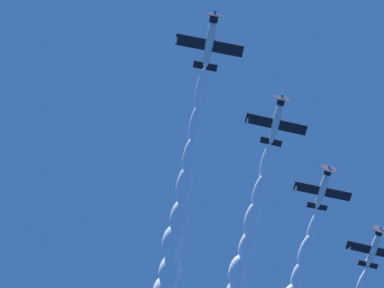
# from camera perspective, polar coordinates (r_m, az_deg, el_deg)

# --- Properties ---
(airplane_lead) EXTENTS (8.78, 9.74, 2.95)m
(airplane_lead) POSITION_cam_1_polar(r_m,az_deg,el_deg) (72.81, 2.02, 11.50)
(airplane_lead) COLOR silver
(airplane_left_wingman) EXTENTS (8.77, 9.67, 3.07)m
(airplane_left_wingman) POSITION_cam_1_polar(r_m,az_deg,el_deg) (80.57, 9.50, 2.62)
(airplane_left_wingman) COLOR silver
(airplane_right_wingman) EXTENTS (8.78, 9.74, 2.97)m
(airplane_right_wingman) POSITION_cam_1_polar(r_m,az_deg,el_deg) (88.32, 14.56, -4.85)
(airplane_right_wingman) COLOR silver
(airplane_outer_left) EXTENTS (8.77, 9.68, 3.05)m
(airplane_outer_left) POSITION_cam_1_polar(r_m,az_deg,el_deg) (97.14, 19.87, -10.94)
(airplane_outer_left) COLOR silver
(smoke_trail_lead) EXTENTS (43.15, 15.37, 5.70)m
(smoke_trail_lead) POSITION_cam_1_polar(r_m,az_deg,el_deg) (85.66, -2.01, -10.86)
(smoke_trail_lead) COLOR white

